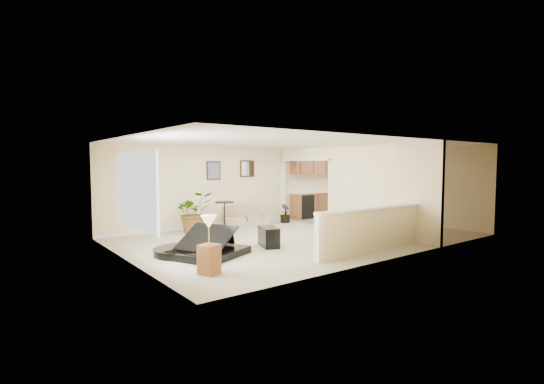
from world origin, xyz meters
TOP-DOWN VIEW (x-y plane):
  - floor at (0.00, 0.00)m, footprint 9.00×9.00m
  - back_wall at (0.00, 3.00)m, footprint 9.00×0.04m
  - front_wall at (0.00, -3.00)m, footprint 9.00×0.04m
  - left_wall at (-4.50, 0.00)m, footprint 0.04×6.00m
  - right_wall at (4.50, 0.00)m, footprint 0.04×6.00m
  - ceiling at (0.00, 0.00)m, footprint 9.00×6.00m
  - kitchen_vinyl at (3.15, 0.00)m, footprint 2.70×6.00m
  - interior_partition at (1.80, 0.25)m, footprint 0.18×5.99m
  - pony_half_wall at (0.08, -2.30)m, footprint 3.42×0.22m
  - left_window at (-4.49, -0.50)m, footprint 0.05×2.15m
  - wall_art_left at (-0.95, 2.97)m, footprint 0.48×0.04m
  - wall_mirror at (0.30, 2.97)m, footprint 0.55×0.04m
  - kitchen_cabinets at (3.19, 2.73)m, footprint 2.36×0.65m
  - piano at (-3.04, -0.36)m, footprint 2.10×2.05m
  - piano_bench at (-1.41, -0.51)m, footprint 0.58×0.78m
  - loveseat at (-0.11, 2.52)m, footprint 1.71×1.32m
  - accent_table at (-0.93, 2.36)m, footprint 0.57×0.57m
  - palm_plant at (-1.91, 2.42)m, footprint 1.11×0.98m
  - small_plant at (1.33, 2.25)m, footprint 0.42×0.42m
  - lamp_stand at (-3.64, -1.75)m, footprint 0.40×0.40m

SIDE VIEW (x-z plane):
  - floor at x=0.00m, z-range 0.00..0.00m
  - kitchen_vinyl at x=3.15m, z-range 0.00..0.01m
  - piano_bench at x=-1.41m, z-range 0.00..0.47m
  - small_plant at x=1.33m, z-range -0.05..0.57m
  - loveseat at x=-0.11m, z-range -0.10..0.70m
  - lamp_stand at x=-3.64m, z-range -0.08..0.97m
  - pony_half_wall at x=0.08m, z-range 0.02..1.02m
  - accent_table at x=-0.93m, z-range 0.12..0.94m
  - palm_plant at x=-1.91m, z-range -0.01..1.15m
  - piano at x=-3.04m, z-range -0.11..1.27m
  - kitchen_cabinets at x=3.19m, z-range -0.29..2.03m
  - interior_partition at x=1.80m, z-range -0.03..2.47m
  - back_wall at x=0.00m, z-range 0.00..2.50m
  - front_wall at x=0.00m, z-range 0.00..2.50m
  - left_wall at x=-4.50m, z-range 0.00..2.50m
  - right_wall at x=4.50m, z-range 0.00..2.50m
  - left_window at x=-4.49m, z-range 0.73..2.17m
  - wall_art_left at x=-0.95m, z-range 1.46..2.04m
  - wall_mirror at x=0.30m, z-range 1.52..2.08m
  - ceiling at x=0.00m, z-range 2.48..2.52m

